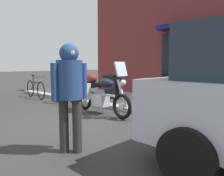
# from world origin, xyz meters

# --- Properties ---
(ground_plane) EXTENTS (80.00, 80.00, 0.00)m
(ground_plane) POSITION_xyz_m (0.00, 0.00, 0.00)
(ground_plane) COLOR #2D2D2D
(touring_motorcycle) EXTENTS (2.20, 0.62, 1.39)m
(touring_motorcycle) POSITION_xyz_m (-0.43, 0.57, 0.60)
(touring_motorcycle) COLOR black
(touring_motorcycle) RESTS_ON ground_plane
(parked_bicycle) EXTENTS (1.68, 0.48, 0.93)m
(parked_bicycle) POSITION_xyz_m (-2.18, 0.79, 0.37)
(parked_bicycle) COLOR black
(parked_bicycle) RESTS_ON ground_plane
(pedestrian_walking) EXTENTS (0.46, 0.55, 1.63)m
(pedestrian_walking) POSITION_xyz_m (1.21, -1.56, 1.02)
(pedestrian_walking) COLOR #2B2B2B
(pedestrian_walking) RESTS_ON ground_plane
(sandwich_board_sign) EXTENTS (0.55, 0.40, 0.84)m
(sandwich_board_sign) POSITION_xyz_m (-1.36, 2.15, 0.55)
(sandwich_board_sign) COLOR black
(sandwich_board_sign) RESTS_ON sidewalk_curb
(second_bicycle_by_cafe) EXTENTS (1.74, 0.48, 0.93)m
(second_bicycle_by_cafe) POSITION_xyz_m (-4.25, 0.80, 0.38)
(second_bicycle_by_cafe) COLOR black
(second_bicycle_by_cafe) RESTS_ON ground_plane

